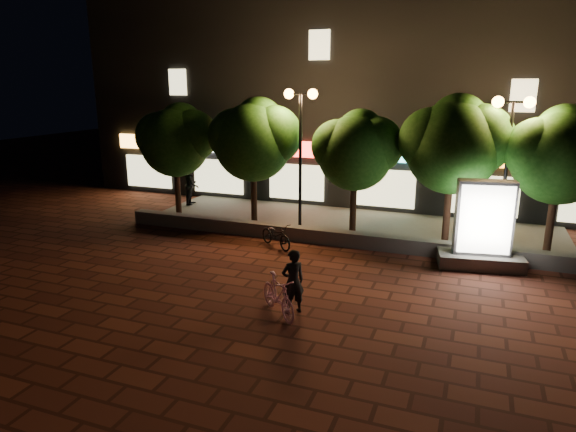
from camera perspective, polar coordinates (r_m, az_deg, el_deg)
The scene contains 16 objects.
ground at distance 14.07m, azimuth 0.05°, elevation -7.87°, with size 80.00×80.00×0.00m, color #5B281C.
retaining_wall at distance 17.57m, azimuth 4.68°, elevation -2.38°, with size 16.00×0.45×0.50m, color #63605B.
sidewalk at distance 19.94m, azimuth 6.68°, elevation -0.96°, with size 16.00×5.00×0.08m, color #63605B.
building_block at distance 25.56m, azimuth 10.71°, elevation 13.61°, with size 28.00×8.12×11.30m.
tree_far_left at distance 21.16m, azimuth -12.55°, elevation 8.68°, with size 3.36×2.80×4.63m.
tree_left at distance 19.46m, azimuth -3.79°, elevation 8.94°, with size 3.60×3.00×4.89m.
tree_mid at distance 18.20m, azimuth 7.86°, elevation 7.70°, with size 3.24×2.70×4.50m.
tree_right at distance 17.72m, azimuth 18.46°, elevation 8.03°, with size 3.72×3.10×5.07m.
tree_far_right at distance 17.90m, azimuth 28.71°, elevation 6.40°, with size 3.48×2.90×4.76m.
street_lamp_left at distance 18.44m, azimuth 1.44°, elevation 10.46°, with size 1.26×0.36×5.18m.
street_lamp_right at distance 17.43m, azimuth 23.95°, elevation 8.51°, with size 1.26×0.36×4.98m.
ad_kiosk at distance 16.24m, azimuth 21.25°, elevation -1.75°, with size 2.64×1.63×2.68m.
scooter_pink at distance 12.18m, azimuth -1.13°, elevation -9.03°, with size 0.47×1.68×1.01m, color #F097C1.
rider at distance 12.18m, azimuth 0.57°, elevation -7.46°, with size 0.59×0.39×1.62m, color black.
scooter_parked at distance 17.10m, azimuth -1.37°, elevation -2.17°, with size 0.57×1.65×0.86m, color black.
pedestrian at distance 23.21m, azimuth -10.85°, elevation 3.50°, with size 0.87×0.68×1.79m, color black.
Camera 1 is at (4.60, -12.14, 5.43)m, focal length 31.24 mm.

